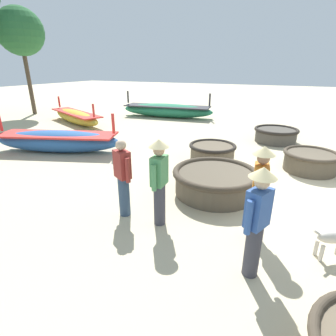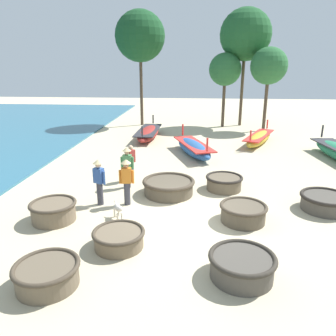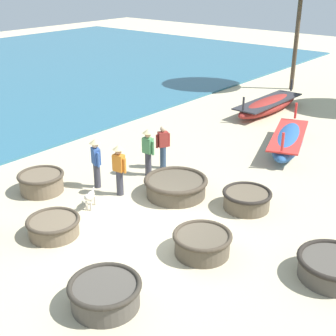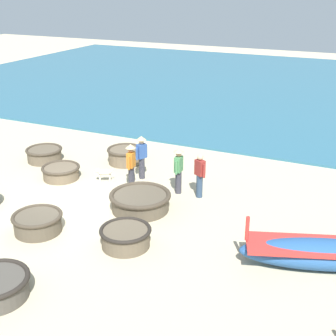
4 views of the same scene
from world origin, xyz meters
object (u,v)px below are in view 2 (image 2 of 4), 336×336
coracle_weathered (243,212)px  long_boat_ochre_hull (148,133)px  fisherman_hauling (127,165)px  tree_right_mid (225,70)px  coracle_far_left (169,186)px  dog (118,209)px  long_boat_white_hull (259,138)px  fisherman_with_hat (127,179)px  coracle_nearest (119,238)px  coracle_beside_post (325,202)px  coracle_far_right (47,274)px  tree_tall_back (246,35)px  fisherman_by_coracle (131,162)px  fisherman_standing_right (99,179)px  tree_rightmost (140,36)px  coracle_center (224,182)px  coracle_upturned (242,265)px  long_boat_blue_hull (193,148)px  coracle_tilted (53,211)px  tree_left_mid (269,66)px

coracle_weathered → long_boat_ochre_hull: size_ratio=0.30×
fisherman_hauling → tree_right_mid: bearing=71.2°
coracle_far_left → dog: 2.70m
long_boat_white_hull → fisherman_with_hat: bearing=-122.5°
coracle_nearest → fisherman_with_hat: fisherman_with_hat is taller
fisherman_with_hat → coracle_nearest: bearing=-83.0°
coracle_beside_post → coracle_far_right: bearing=-148.6°
coracle_far_right → long_boat_white_hull: (7.23, 14.58, 0.05)m
tree_tall_back → coracle_nearest: bearing=-106.1°
coracle_beside_post → tree_tall_back: 17.79m
fisherman_by_coracle → dog: size_ratio=2.52×
fisherman_standing_right → coracle_weathered: bearing=-10.7°
fisherman_standing_right → coracle_beside_post: bearing=1.4°
coracle_far_left → coracle_weathered: (2.54, -2.09, -0.01)m
tree_rightmost → coracle_center: bearing=-68.6°
coracle_center → fisherman_hauling: 3.92m
coracle_nearest → fisherman_standing_right: fisherman_standing_right is taller
coracle_center → fisherman_standing_right: size_ratio=0.88×
dog → fisherman_with_hat: bearing=87.8°
coracle_nearest → coracle_upturned: bearing=-18.8°
coracle_beside_post → coracle_nearest: size_ratio=1.16×
coracle_center → coracle_far_left: coracle_far_left is taller
coracle_far_left → fisherman_by_coracle: size_ratio=1.28×
coracle_beside_post → coracle_nearest: coracle_beside_post is taller
coracle_nearest → long_boat_ochre_hull: long_boat_ochre_hull is taller
coracle_weathered → coracle_far_right: bearing=-143.2°
coracle_far_right → coracle_beside_post: bearing=31.4°
fisherman_by_coracle → coracle_upturned: bearing=-59.1°
long_boat_ochre_hull → tree_rightmost: bearing=103.8°
coracle_nearest → long_boat_white_hull: 14.16m
coracle_center → tree_rightmost: tree_rightmost is taller
long_boat_white_hull → coracle_beside_post: bearing=-87.2°
coracle_nearest → long_boat_white_hull: bearing=64.9°
long_boat_white_hull → fisherman_hauling: bearing=-128.8°
long_boat_ochre_hull → fisherman_standing_right: bearing=-90.7°
tree_right_mid → fisherman_standing_right: bearing=-108.8°
long_boat_blue_hull → coracle_far_right: bearing=-105.2°
coracle_nearest → tree_right_mid: bearing=77.5°
long_boat_white_hull → fisherman_with_hat: 11.84m
coracle_upturned → long_boat_white_hull: 14.19m
coracle_center → coracle_nearest: size_ratio=1.02×
dog → tree_tall_back: bearing=71.3°
coracle_tilted → coracle_weathered: bearing=4.2°
fisherman_hauling → fisherman_with_hat: 1.72m
tree_rightmost → tree_left_mid: size_ratio=1.46×
coracle_nearest → long_boat_blue_hull: long_boat_blue_hull is taller
fisherman_standing_right → tree_left_mid: tree_left_mid is taller
tree_rightmost → dog: bearing=-83.3°
coracle_weathered → long_boat_ochre_hull: 12.93m
fisherman_with_hat → dog: size_ratio=2.69×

